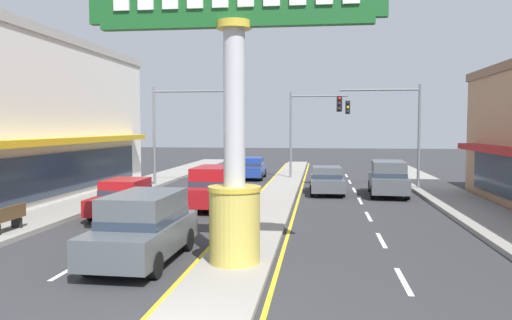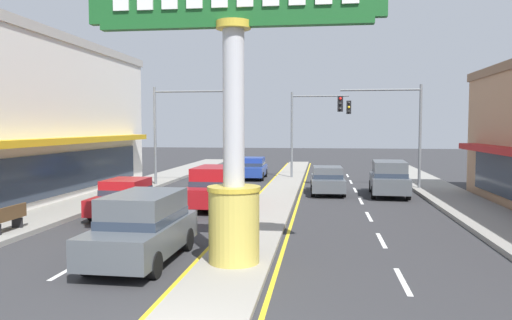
{
  "view_description": "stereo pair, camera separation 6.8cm",
  "coord_description": "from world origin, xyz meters",
  "px_view_note": "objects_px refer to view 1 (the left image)",
  "views": [
    {
      "loc": [
        2.23,
        -7.46,
        3.75
      ],
      "look_at": [
        0.05,
        9.57,
        2.6
      ],
      "focal_mm": 35.02,
      "sensor_mm": 36.0,
      "label": 1
    },
    {
      "loc": [
        2.29,
        -7.45,
        3.75
      ],
      "look_at": [
        0.05,
        9.57,
        2.6
      ],
      "focal_mm": 35.02,
      "sensor_mm": 36.0,
      "label": 2
    }
  ],
  "objects_px": {
    "suv_far_right_lane": "(214,187)",
    "sedan_mid_left_lane": "(327,180)",
    "sedan_far_left_oncoming": "(252,168)",
    "suv_near_right_lane": "(388,178)",
    "traffic_light_left_side": "(181,119)",
    "district_sign": "(234,112)",
    "traffic_light_median_far": "(312,120)",
    "street_bench": "(8,218)",
    "traffic_light_right_side": "(388,118)",
    "suv_kerb_right": "(143,226)",
    "sedan_near_left_lane": "(125,197)"
  },
  "relations": [
    {
      "from": "district_sign",
      "to": "suv_far_right_lane",
      "type": "xyz_separation_m",
      "value": [
        -2.62,
        9.56,
        -3.16
      ]
    },
    {
      "from": "sedan_mid_left_lane",
      "to": "sedan_near_left_lane",
      "type": "bearing_deg",
      "value": -137.11
    },
    {
      "from": "suv_far_right_lane",
      "to": "sedan_near_left_lane",
      "type": "distance_m",
      "value": 4.1
    },
    {
      "from": "sedan_near_left_lane",
      "to": "street_bench",
      "type": "height_order",
      "value": "sedan_near_left_lane"
    },
    {
      "from": "district_sign",
      "to": "traffic_light_left_side",
      "type": "distance_m",
      "value": 18.04
    },
    {
      "from": "sedan_far_left_oncoming",
      "to": "street_bench",
      "type": "relative_size",
      "value": 2.71
    },
    {
      "from": "sedan_near_left_lane",
      "to": "street_bench",
      "type": "xyz_separation_m",
      "value": [
        -2.38,
        -4.43,
        -0.14
      ]
    },
    {
      "from": "traffic_light_median_far",
      "to": "suv_far_right_lane",
      "type": "height_order",
      "value": "traffic_light_median_far"
    },
    {
      "from": "traffic_light_median_far",
      "to": "sedan_mid_left_lane",
      "type": "height_order",
      "value": "traffic_light_median_far"
    },
    {
      "from": "suv_near_right_lane",
      "to": "sedan_near_left_lane",
      "type": "distance_m",
      "value": 14.03
    },
    {
      "from": "district_sign",
      "to": "suv_kerb_right",
      "type": "height_order",
      "value": "district_sign"
    },
    {
      "from": "suv_near_right_lane",
      "to": "sedan_far_left_oncoming",
      "type": "bearing_deg",
      "value": 137.09
    },
    {
      "from": "traffic_light_median_far",
      "to": "suv_far_right_lane",
      "type": "bearing_deg",
      "value": -108.23
    },
    {
      "from": "sedan_mid_left_lane",
      "to": "traffic_light_left_side",
      "type": "bearing_deg",
      "value": 168.07
    },
    {
      "from": "traffic_light_left_side",
      "to": "street_bench",
      "type": "relative_size",
      "value": 3.87
    },
    {
      "from": "suv_near_right_lane",
      "to": "street_bench",
      "type": "relative_size",
      "value": 2.94
    },
    {
      "from": "suv_far_right_lane",
      "to": "sedan_far_left_oncoming",
      "type": "bearing_deg",
      "value": 90.01
    },
    {
      "from": "sedan_mid_left_lane",
      "to": "suv_near_right_lane",
      "type": "bearing_deg",
      "value": -7.32
    },
    {
      "from": "traffic_light_median_far",
      "to": "sedan_near_left_lane",
      "type": "distance_m",
      "value": 17.57
    },
    {
      "from": "suv_kerb_right",
      "to": "traffic_light_median_far",
      "type": "bearing_deg",
      "value": 79.11
    },
    {
      "from": "suv_kerb_right",
      "to": "traffic_light_left_side",
      "type": "bearing_deg",
      "value": 102.15
    },
    {
      "from": "traffic_light_left_side",
      "to": "sedan_mid_left_lane",
      "type": "relative_size",
      "value": 1.42
    },
    {
      "from": "district_sign",
      "to": "traffic_light_left_side",
      "type": "bearing_deg",
      "value": 110.13
    },
    {
      "from": "sedan_far_left_oncoming",
      "to": "street_bench",
      "type": "height_order",
      "value": "sedan_far_left_oncoming"
    },
    {
      "from": "traffic_light_right_side",
      "to": "traffic_light_median_far",
      "type": "distance_m",
      "value": 7.1
    },
    {
      "from": "suv_far_right_lane",
      "to": "suv_kerb_right",
      "type": "distance_m",
      "value": 9.28
    },
    {
      "from": "street_bench",
      "to": "suv_near_right_lane",
      "type": "bearing_deg",
      "value": 40.02
    },
    {
      "from": "traffic_light_left_side",
      "to": "suv_kerb_right",
      "type": "relative_size",
      "value": 1.34
    },
    {
      "from": "traffic_light_left_side",
      "to": "traffic_light_right_side",
      "type": "distance_m",
      "value": 12.42
    },
    {
      "from": "traffic_light_right_side",
      "to": "suv_kerb_right",
      "type": "relative_size",
      "value": 1.34
    },
    {
      "from": "suv_far_right_lane",
      "to": "sedan_near_left_lane",
      "type": "height_order",
      "value": "suv_far_right_lane"
    },
    {
      "from": "sedan_mid_left_lane",
      "to": "street_bench",
      "type": "distance_m",
      "value": 16.51
    },
    {
      "from": "district_sign",
      "to": "traffic_light_median_far",
      "type": "xyz_separation_m",
      "value": [
        1.67,
        22.6,
        0.05
      ]
    },
    {
      "from": "district_sign",
      "to": "suv_kerb_right",
      "type": "bearing_deg",
      "value": 173.98
    },
    {
      "from": "sedan_near_left_lane",
      "to": "sedan_far_left_oncoming",
      "type": "distance_m",
      "value": 15.81
    },
    {
      "from": "traffic_light_left_side",
      "to": "sedan_far_left_oncoming",
      "type": "distance_m",
      "value": 7.53
    },
    {
      "from": "sedan_mid_left_lane",
      "to": "suv_kerb_right",
      "type": "height_order",
      "value": "suv_kerb_right"
    },
    {
      "from": "suv_far_right_lane",
      "to": "sedan_mid_left_lane",
      "type": "bearing_deg",
      "value": 46.41
    },
    {
      "from": "traffic_light_median_far",
      "to": "suv_far_right_lane",
      "type": "relative_size",
      "value": 1.34
    },
    {
      "from": "traffic_light_left_side",
      "to": "suv_far_right_lane",
      "type": "xyz_separation_m",
      "value": [
        3.59,
        -7.38,
        -3.26
      ]
    },
    {
      "from": "district_sign",
      "to": "sedan_near_left_lane",
      "type": "distance_m",
      "value": 9.86
    },
    {
      "from": "suv_near_right_lane",
      "to": "district_sign",
      "type": "bearing_deg",
      "value": -112.01
    },
    {
      "from": "suv_far_right_lane",
      "to": "sedan_far_left_oncoming",
      "type": "xyz_separation_m",
      "value": [
        -0.0,
        13.03,
        -0.2
      ]
    },
    {
      "from": "traffic_light_right_side",
      "to": "sedan_far_left_oncoming",
      "type": "height_order",
      "value": "traffic_light_right_side"
    },
    {
      "from": "district_sign",
      "to": "traffic_light_left_side",
      "type": "height_order",
      "value": "district_sign"
    },
    {
      "from": "district_sign",
      "to": "traffic_light_median_far",
      "type": "bearing_deg",
      "value": 85.77
    },
    {
      "from": "traffic_light_median_far",
      "to": "street_bench",
      "type": "distance_m",
      "value": 22.54
    },
    {
      "from": "district_sign",
      "to": "sedan_near_left_lane",
      "type": "xyz_separation_m",
      "value": [
        -5.92,
        7.13,
        -3.35
      ]
    },
    {
      "from": "traffic_light_left_side",
      "to": "suv_kerb_right",
      "type": "bearing_deg",
      "value": -77.85
    },
    {
      "from": "street_bench",
      "to": "sedan_far_left_oncoming",
      "type": "bearing_deg",
      "value": 74.05
    }
  ]
}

